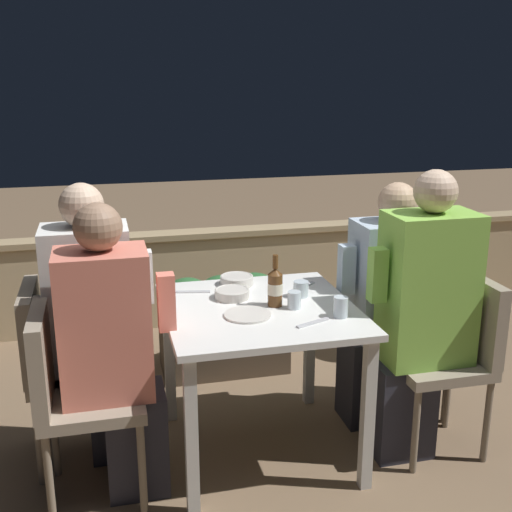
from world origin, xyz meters
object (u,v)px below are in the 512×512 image
Objects in this scene: person_green_blouse at (420,316)px; chair_right_far at (419,320)px; person_coral_top at (115,353)px; chair_left_far at (56,356)px; chair_right_near at (454,344)px; potted_plant at (405,292)px; chair_left_near at (69,385)px; person_blue_shirt at (385,304)px; person_white_polo at (98,324)px; beer_bottle at (275,287)px.

person_green_blouse reaches higher than chair_right_far.
person_coral_top is 1.50× the size of chair_left_far.
person_coral_top reaches higher than chair_right_far.
chair_right_near is 1.19× the size of potted_plant.
chair_left_near and chair_left_far have the same top height.
chair_left_far is 0.68× the size of person_blue_shirt.
person_coral_top reaches higher than chair_right_near.
chair_left_far is at bearing -162.06° from potted_plant.
person_coral_top is 0.94× the size of person_green_blouse.
chair_left_near and chair_right_near have the same top height.
person_white_polo is 1.40m from person_blue_shirt.
beer_bottle is (0.78, -0.15, 0.16)m from person_white_polo.
chair_right_far is at bearing 10.01° from chair_left_near.
person_white_polo is 1.46m from person_green_blouse.
beer_bottle reaches higher than chair_left_far.
chair_left_far is 0.65× the size of person_white_polo.
chair_left_far is 1.65m from person_green_blouse.
potted_plant is at bearing 37.43° from beer_bottle.
person_coral_top is 1.37m from person_blue_shirt.
chair_right_far is (1.72, 0.30, 0.00)m from chair_left_near.
person_green_blouse is (1.61, -0.31, 0.16)m from chair_left_far.
person_coral_top reaches higher than person_blue_shirt.
person_coral_top is 5.33× the size of beer_bottle.
chair_left_near is at bearing 179.61° from person_green_blouse.
person_green_blouse reaches higher than chair_right_near.
beer_bottle is (-0.81, -0.15, 0.30)m from chair_right_far.
person_coral_top is at bearing -151.63° from potted_plant.
person_blue_shirt reaches higher than chair_right_near.
person_white_polo is at bearing 168.95° from chair_right_near.
chair_left_far is 1.03m from beer_bottle.
chair_right_far is at bearing -111.11° from potted_plant.
chair_left_far is at bearing 129.90° from person_coral_top.
person_green_blouse is at bearing -0.39° from chair_left_near.
person_coral_top reaches higher than chair_left_near.
person_green_blouse reaches higher than potted_plant.
chair_right_far is (1.78, -0.00, 0.00)m from chair_left_far.
chair_right_near reaches higher than potted_plant.
beer_bottle is at bearing 9.28° from chair_left_near.
chair_right_near is 0.63× the size of person_green_blouse.
chair_left_near is at bearing 180.00° from person_coral_top.
beer_bottle is (-0.64, 0.16, 0.14)m from person_green_blouse.
chair_left_near is 1.00× the size of chair_right_near.
person_coral_top is 0.31m from person_white_polo.
chair_left_near is 0.31m from chair_left_far.
person_white_polo is 0.81m from beer_bottle.
person_green_blouse is (1.55, -0.01, 0.16)m from chair_left_near.
chair_right_near is 1.01m from potted_plant.
person_blue_shirt is at bearing 14.07° from beer_bottle.
person_white_polo is 1.82× the size of potted_plant.
person_white_polo reaches higher than potted_plant.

